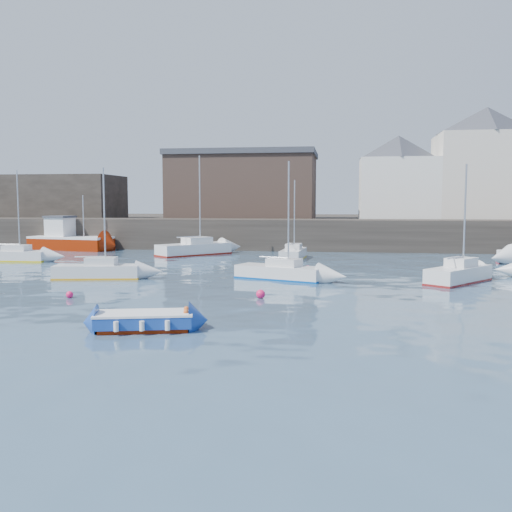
# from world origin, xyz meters

# --- Properties ---
(water) EXTENTS (220.00, 220.00, 0.00)m
(water) POSITION_xyz_m (0.00, 0.00, 0.00)
(water) COLOR #2D4760
(water) RESTS_ON ground
(quay_wall) EXTENTS (90.00, 5.00, 3.00)m
(quay_wall) POSITION_xyz_m (0.00, 35.00, 1.50)
(quay_wall) COLOR #28231E
(quay_wall) RESTS_ON ground
(land_strip) EXTENTS (90.00, 32.00, 2.80)m
(land_strip) POSITION_xyz_m (0.00, 53.00, 1.40)
(land_strip) COLOR #28231E
(land_strip) RESTS_ON ground
(bldg_east_a) EXTENTS (13.36, 13.36, 11.80)m
(bldg_east_a) POSITION_xyz_m (20.00, 42.00, 8.81)
(bldg_east_a) COLOR beige
(bldg_east_a) RESTS_ON land_strip
(bldg_east_d) EXTENTS (11.14, 11.14, 8.95)m
(bldg_east_d) POSITION_xyz_m (11.00, 41.50, 7.36)
(bldg_east_d) COLOR white
(bldg_east_d) RESTS_ON land_strip
(warehouse) EXTENTS (16.40, 10.40, 7.60)m
(warehouse) POSITION_xyz_m (-6.00, 43.00, 6.62)
(warehouse) COLOR #3D2D26
(warehouse) RESTS_ON land_strip
(bldg_west) EXTENTS (14.00, 8.00, 5.00)m
(bldg_west) POSITION_xyz_m (-28.00, 42.00, 5.30)
(bldg_west) COLOR #353028
(bldg_west) RESTS_ON land_strip
(blue_dinghy) EXTENTS (3.82, 2.35, 0.68)m
(blue_dinghy) POSITION_xyz_m (-2.14, -1.67, 0.38)
(blue_dinghy) COLOR maroon
(blue_dinghy) RESTS_ON ground
(fishing_boat) EXTENTS (8.53, 4.41, 5.39)m
(fishing_boat) POSITION_xyz_m (-21.70, 31.55, 1.04)
(fishing_boat) COLOR maroon
(fishing_boat) RESTS_ON ground
(sailboat_a) EXTENTS (5.45, 2.62, 6.80)m
(sailboat_a) POSITION_xyz_m (-9.82, 11.60, 0.48)
(sailboat_a) COLOR silver
(sailboat_a) RESTS_ON ground
(sailboat_b) EXTENTS (5.82, 3.61, 7.15)m
(sailboat_b) POSITION_xyz_m (1.38, 12.92, 0.47)
(sailboat_b) COLOR silver
(sailboat_b) RESTS_ON ground
(sailboat_c) EXTENTS (4.55, 5.18, 6.92)m
(sailboat_c) POSITION_xyz_m (11.87, 12.99, 0.53)
(sailboat_c) COLOR silver
(sailboat_c) RESTS_ON ground
(sailboat_e) EXTENTS (5.64, 1.95, 7.20)m
(sailboat_e) POSITION_xyz_m (-20.89, 20.59, 0.47)
(sailboat_e) COLOR silver
(sailboat_e) RESTS_ON ground
(sailboat_f) EXTENTS (1.96, 5.12, 6.53)m
(sailboat_f) POSITION_xyz_m (1.13, 25.51, 0.46)
(sailboat_f) COLOR silver
(sailboat_f) RESTS_ON ground
(sailboat_h) EXTENTS (6.23, 6.55, 8.82)m
(sailboat_h) POSITION_xyz_m (-7.93, 27.88, 0.57)
(sailboat_h) COLOR silver
(sailboat_h) RESTS_ON ground
(buoy_near) EXTENTS (0.35, 0.35, 0.35)m
(buoy_near) POSITION_xyz_m (-8.22, 4.65, 0.00)
(buoy_near) COLOR #FF1B5D
(buoy_near) RESTS_ON ground
(buoy_mid) EXTENTS (0.44, 0.44, 0.44)m
(buoy_mid) POSITION_xyz_m (1.12, 5.96, 0.00)
(buoy_mid) COLOR #FF1B5D
(buoy_mid) RESTS_ON ground
(buoy_far) EXTENTS (0.46, 0.46, 0.46)m
(buoy_far) POSITION_xyz_m (2.81, 16.97, 0.00)
(buoy_far) COLOR #FF1B5D
(buoy_far) RESTS_ON ground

